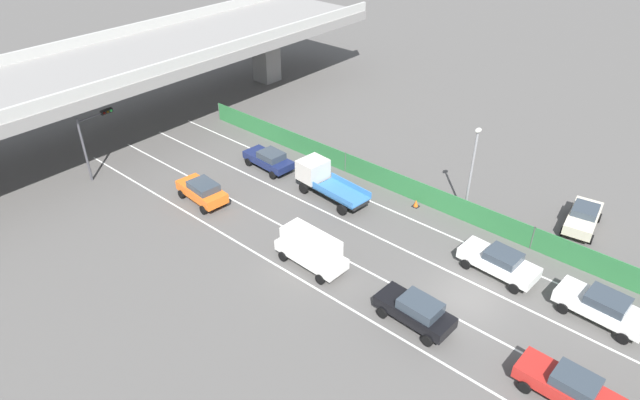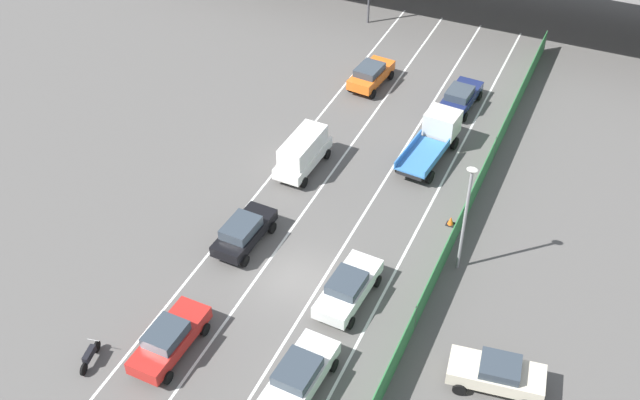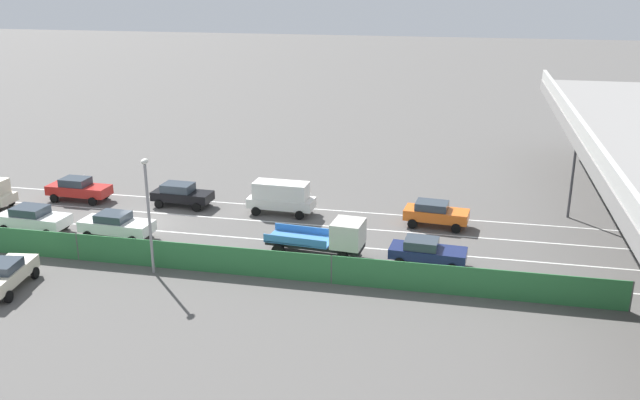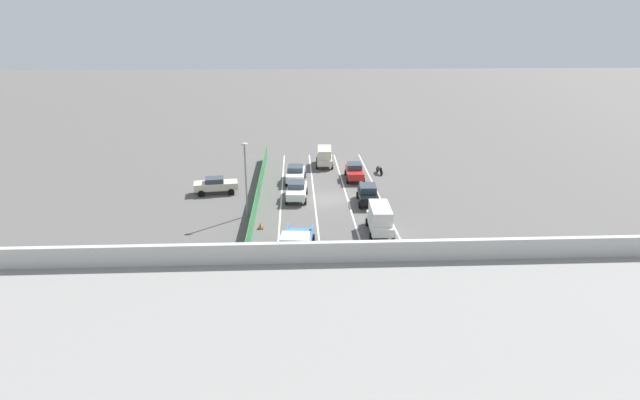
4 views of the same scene
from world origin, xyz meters
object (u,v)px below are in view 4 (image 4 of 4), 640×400
Objects in this scene: car_sedan_navy at (297,286)px; car_taxi_orange at (403,284)px; car_sedan_black at (368,193)px; car_van_white at (380,218)px; car_sedan_white at (296,173)px; parked_sedan_cream at (216,185)px; car_van_cream at (325,156)px; traffic_cone at (260,226)px; car_hatchback_white at (297,190)px; street_lamp at (246,172)px; car_sedan_red at (354,171)px; flatbed_truck_blue at (297,245)px; traffic_light at (505,323)px; motorcycle at (379,170)px.

car_taxi_orange reaches higher than car_sedan_navy.
car_sedan_black is 7.51m from car_van_white.
car_sedan_white is 8.86m from parked_sedan_cream.
car_sedan_navy is 12.57m from car_van_white.
car_van_cream is 15.38m from parked_sedan_cream.
car_sedan_white is 26.44m from car_taxi_orange.
car_sedan_navy is at bearing 89.99° from car_sedan_white.
car_hatchback_white is at bearing -111.63° from traffic_cone.
car_van_cream is 1.03× the size of parked_sedan_cream.
car_van_white is 12.31m from street_lamp.
car_van_white is 18.58m from parked_sedan_cream.
car_van_white is (-0.38, 15.50, 0.35)m from car_sedan_red.
car_sedan_red is 1.05× the size of car_sedan_navy.
car_sedan_red is 17.06m from traffic_cone.
traffic_light is (-9.24, 14.73, 2.44)m from flatbed_truck_blue.
car_hatchback_white is 20.77m from car_taxi_orange.
flatbed_truck_blue is at bearing 90.04° from car_sedan_white.
car_van_cream is 21.60m from car_van_white.
car_sedan_black is at bearing 132.73° from car_sedan_white.
motorcycle is 18.70m from parked_sedan_cream.
car_sedan_white is 2.46× the size of motorcycle.
car_van_white is 2.43× the size of motorcycle.
car_sedan_red reaches higher than car_hatchback_white.
traffic_light is (-17.28, 30.86, 2.76)m from parked_sedan_cream.
car_sedan_white is 1.02× the size of car_van_cream.
flatbed_truck_blue is at bearing -41.17° from car_taxi_orange.
traffic_cone is (9.42, 14.20, -0.68)m from car_sedan_red.
car_van_cream reaches higher than car_sedan_white.
car_hatchback_white is 6.93m from car_sedan_black.
car_taxi_orange is 26.29m from parked_sedan_cream.
car_van_cream is at bearing -107.87° from traffic_cone.
car_sedan_white is at bearing -154.94° from parked_sedan_cream.
car_sedan_white is 8.50× the size of traffic_cone.
car_sedan_navy is 13.31m from traffic_light.
car_van_cream reaches higher than car_sedan_black.
car_van_cream is 1.06× the size of car_sedan_black.
car_sedan_navy is 5.59m from flatbed_truck_blue.
car_sedan_white reaches higher than parked_sedan_cream.
car_sedan_white is 1.06× the size of car_sedan_navy.
car_sedan_red is at bearing -174.73° from car_sedan_white.
traffic_cone is (12.51, 16.27, -0.20)m from motorcycle.
flatbed_truck_blue reaches higher than car_taxi_orange.
car_sedan_red is 35.42m from traffic_light.
car_sedan_white reaches higher than car_sedan_navy.
car_taxi_orange is 0.84× the size of traffic_light.
car_sedan_black is (-6.76, 1.52, 0.02)m from car_hatchback_white.
parked_sedan_cream is at bearing 16.73° from car_sedan_red.
car_sedan_white reaches higher than traffic_cone.
flatbed_truck_blue is 24.49m from motorcycle.
parked_sedan_cream is at bearing -62.87° from traffic_cone.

